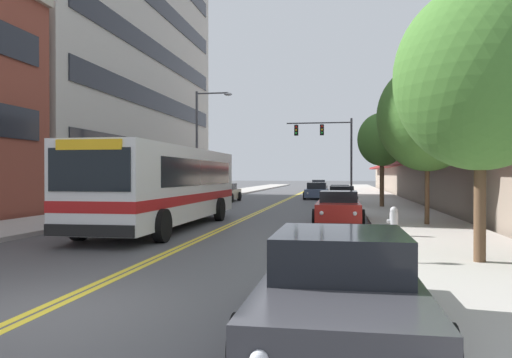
# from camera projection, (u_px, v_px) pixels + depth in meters

# --- Properties ---
(ground_plane) EXTENTS (240.00, 240.00, 0.00)m
(ground_plane) POSITION_uv_depth(u_px,v_px,m) (291.00, 198.00, 43.80)
(ground_plane) COLOR #4C4C4F
(sidewalk_left) EXTENTS (3.75, 106.00, 0.15)m
(sidewalk_left) POSITION_uv_depth(u_px,v_px,m) (210.00, 196.00, 45.05)
(sidewalk_left) COLOR #B2ADA5
(sidewalk_left) RESTS_ON ground_plane
(sidewalk_right) EXTENTS (3.75, 106.00, 0.15)m
(sidewalk_right) POSITION_uv_depth(u_px,v_px,m) (377.00, 197.00, 42.55)
(sidewalk_right) COLOR #B2ADA5
(sidewalk_right) RESTS_ON ground_plane
(centre_line) EXTENTS (0.34, 106.00, 0.01)m
(centre_line) POSITION_uv_depth(u_px,v_px,m) (291.00, 197.00, 43.80)
(centre_line) COLOR yellow
(centre_line) RESTS_ON ground_plane
(office_tower_left) EXTENTS (12.08, 28.53, 26.51)m
(office_tower_left) POSITION_uv_depth(u_px,v_px,m) (88.00, 33.00, 39.53)
(office_tower_left) COLOR #BCB7AD
(office_tower_left) RESTS_ON ground_plane
(storefront_row_right) EXTENTS (9.10, 68.00, 7.90)m
(storefront_row_right) POSITION_uv_depth(u_px,v_px,m) (452.00, 151.00, 41.49)
(storefront_row_right) COLOR gray
(storefront_row_right) RESTS_ON ground_plane
(city_bus) EXTENTS (2.95, 11.58, 2.99)m
(city_bus) POSITION_uv_depth(u_px,v_px,m) (166.00, 183.00, 18.92)
(city_bus) COLOR silver
(city_bus) RESTS_ON ground_plane
(car_charcoal_parked_left_mid) EXTENTS (2.06, 4.44, 1.33)m
(car_charcoal_parked_left_mid) POSITION_uv_depth(u_px,v_px,m) (194.00, 198.00, 30.21)
(car_charcoal_parked_left_mid) COLOR #232328
(car_charcoal_parked_left_mid) RESTS_ON ground_plane
(car_beige_parked_left_far) EXTENTS (2.06, 4.75, 1.34)m
(car_beige_parked_left_far) POSITION_uv_depth(u_px,v_px,m) (224.00, 193.00, 37.41)
(car_beige_parked_left_far) COLOR #BCAD89
(car_beige_parked_left_far) RESTS_ON ground_plane
(car_dark_grey_parked_right_foreground) EXTENTS (2.14, 4.56, 1.29)m
(car_dark_grey_parked_right_foreground) POSITION_uv_depth(u_px,v_px,m) (341.00, 288.00, 6.22)
(car_dark_grey_parked_right_foreground) COLOR #38383D
(car_dark_grey_parked_right_foreground) RESTS_ON ground_plane
(car_champagne_parked_right_mid) EXTENTS (2.14, 4.43, 1.13)m
(car_champagne_parked_right_mid) POSITION_uv_depth(u_px,v_px,m) (340.00, 192.00, 43.54)
(car_champagne_parked_right_mid) COLOR beige
(car_champagne_parked_right_mid) RESTS_ON ground_plane
(car_black_parked_right_far) EXTENTS (2.08, 4.92, 1.25)m
(car_black_parked_right_far) POSITION_uv_depth(u_px,v_px,m) (342.00, 196.00, 33.52)
(car_black_parked_right_far) COLOR black
(car_black_parked_right_far) RESTS_ON ground_plane
(car_red_parked_right_end) EXTENTS (2.03, 4.58, 1.32)m
(car_red_parked_right_end) POSITION_uv_depth(u_px,v_px,m) (339.00, 208.00, 20.88)
(car_red_parked_right_end) COLOR maroon
(car_red_parked_right_end) RESTS_ON ground_plane
(car_white_moving_lead) EXTENTS (2.08, 4.52, 1.36)m
(car_white_moving_lead) POSITION_uv_depth(u_px,v_px,m) (319.00, 186.00, 62.88)
(car_white_moving_lead) COLOR white
(car_white_moving_lead) RESTS_ON ground_plane
(car_slate_blue_moving_second) EXTENTS (2.07, 4.15, 1.36)m
(car_slate_blue_moving_second) POSITION_uv_depth(u_px,v_px,m) (317.00, 191.00, 41.27)
(car_slate_blue_moving_second) COLOR #475675
(car_slate_blue_moving_second) RESTS_ON ground_plane
(traffic_signal_mast) EXTENTS (5.58, 0.38, 6.79)m
(traffic_signal_mast) POSITION_uv_depth(u_px,v_px,m) (329.00, 142.00, 42.46)
(traffic_signal_mast) COLOR #47474C
(traffic_signal_mast) RESTS_ON ground_plane
(street_lamp_left_far) EXTENTS (2.54, 0.28, 7.65)m
(street_lamp_left_far) POSITION_uv_depth(u_px,v_px,m) (202.00, 136.00, 33.70)
(street_lamp_left_far) COLOR #47474C
(street_lamp_left_far) RESTS_ON ground_plane
(street_tree_right_near) EXTENTS (3.62, 3.62, 5.92)m
(street_tree_right_near) POSITION_uv_depth(u_px,v_px,m) (480.00, 77.00, 10.59)
(street_tree_right_near) COLOR brown
(street_tree_right_near) RESTS_ON sidewalk_right
(street_tree_right_mid) EXTENTS (3.73, 3.73, 6.08)m
(street_tree_right_mid) POSITION_uv_depth(u_px,v_px,m) (427.00, 117.00, 18.68)
(street_tree_right_mid) COLOR brown
(street_tree_right_mid) RESTS_ON sidewalk_right
(street_tree_right_far) EXTENTS (2.84, 2.84, 5.48)m
(street_tree_right_far) POSITION_uv_depth(u_px,v_px,m) (382.00, 140.00, 29.13)
(street_tree_right_far) COLOR brown
(street_tree_right_far) RESTS_ON sidewalk_right
(fire_hydrant) EXTENTS (0.33, 0.25, 0.89)m
(fire_hydrant) POSITION_uv_depth(u_px,v_px,m) (394.00, 221.00, 15.17)
(fire_hydrant) COLOR #B7B7BC
(fire_hydrant) RESTS_ON sidewalk_right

